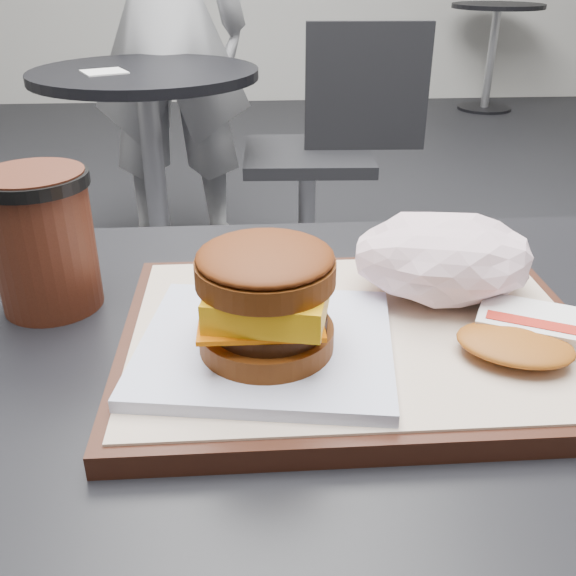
{
  "coord_description": "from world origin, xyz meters",
  "views": [
    {
      "loc": [
        -0.05,
        -0.43,
        1.06
      ],
      "look_at": [
        -0.02,
        0.01,
        0.83
      ],
      "focal_mm": 40.0,
      "sensor_mm": 36.0,
      "label": 1
    }
  ],
  "objects_px": {
    "serving_tray": "(355,338)",
    "hash_brown": "(527,334)",
    "neighbor_chair": "(328,140)",
    "breakfast_sandwich": "(267,310)",
    "coffee_cup": "(42,236)",
    "customer_table": "(306,528)",
    "neighbor_table": "(151,134)",
    "patron": "(165,24)",
    "crumpled_wrapper": "(444,257)"
  },
  "relations": [
    {
      "from": "serving_tray",
      "to": "hash_brown",
      "type": "xyz_separation_m",
      "value": [
        0.13,
        -0.04,
        0.02
      ]
    },
    {
      "from": "customer_table",
      "to": "serving_tray",
      "type": "relative_size",
      "value": 2.11
    },
    {
      "from": "serving_tray",
      "to": "neighbor_chair",
      "type": "relative_size",
      "value": 0.43
    },
    {
      "from": "serving_tray",
      "to": "crumpled_wrapper",
      "type": "relative_size",
      "value": 2.42
    },
    {
      "from": "coffee_cup",
      "to": "neighbor_table",
      "type": "bearing_deg",
      "value": 94.54
    },
    {
      "from": "crumpled_wrapper",
      "to": "hash_brown",
      "type": "bearing_deg",
      "value": -65.13
    },
    {
      "from": "serving_tray",
      "to": "neighbor_table",
      "type": "height_order",
      "value": "serving_tray"
    },
    {
      "from": "coffee_cup",
      "to": "neighbor_table",
      "type": "height_order",
      "value": "coffee_cup"
    },
    {
      "from": "breakfast_sandwich",
      "to": "crumpled_wrapper",
      "type": "height_order",
      "value": "breakfast_sandwich"
    },
    {
      "from": "coffee_cup",
      "to": "neighbor_table",
      "type": "xyz_separation_m",
      "value": [
        -0.12,
        1.54,
        -0.29
      ]
    },
    {
      "from": "hash_brown",
      "to": "neighbor_chair",
      "type": "height_order",
      "value": "neighbor_chair"
    },
    {
      "from": "coffee_cup",
      "to": "neighbor_chair",
      "type": "height_order",
      "value": "coffee_cup"
    },
    {
      "from": "neighbor_table",
      "to": "neighbor_chair",
      "type": "height_order",
      "value": "neighbor_chair"
    },
    {
      "from": "breakfast_sandwich",
      "to": "neighbor_table",
      "type": "bearing_deg",
      "value": 100.73
    },
    {
      "from": "neighbor_chair",
      "to": "breakfast_sandwich",
      "type": "bearing_deg",
      "value": -98.75
    },
    {
      "from": "customer_table",
      "to": "patron",
      "type": "relative_size",
      "value": 0.48
    },
    {
      "from": "crumpled_wrapper",
      "to": "neighbor_table",
      "type": "relative_size",
      "value": 0.21
    },
    {
      "from": "hash_brown",
      "to": "breakfast_sandwich",
      "type": "bearing_deg",
      "value": -179.83
    },
    {
      "from": "serving_tray",
      "to": "customer_table",
      "type": "bearing_deg",
      "value": -154.18
    },
    {
      "from": "patron",
      "to": "coffee_cup",
      "type": "bearing_deg",
      "value": 95.03
    },
    {
      "from": "serving_tray",
      "to": "neighbor_chair",
      "type": "distance_m",
      "value": 1.7
    },
    {
      "from": "breakfast_sandwich",
      "to": "patron",
      "type": "distance_m",
      "value": 2.15
    },
    {
      "from": "serving_tray",
      "to": "hash_brown",
      "type": "height_order",
      "value": "hash_brown"
    },
    {
      "from": "customer_table",
      "to": "neighbor_table",
      "type": "relative_size",
      "value": 1.07
    },
    {
      "from": "neighbor_table",
      "to": "neighbor_chair",
      "type": "xyz_separation_m",
      "value": [
        0.58,
        0.04,
        -0.04
      ]
    },
    {
      "from": "breakfast_sandwich",
      "to": "patron",
      "type": "relative_size",
      "value": 0.13
    },
    {
      "from": "crumpled_wrapper",
      "to": "coffee_cup",
      "type": "bearing_deg",
      "value": 173.89
    },
    {
      "from": "coffee_cup",
      "to": "patron",
      "type": "height_order",
      "value": "patron"
    },
    {
      "from": "neighbor_table",
      "to": "neighbor_chair",
      "type": "bearing_deg",
      "value": 3.59
    },
    {
      "from": "hash_brown",
      "to": "patron",
      "type": "relative_size",
      "value": 0.08
    },
    {
      "from": "breakfast_sandwich",
      "to": "hash_brown",
      "type": "height_order",
      "value": "breakfast_sandwich"
    },
    {
      "from": "hash_brown",
      "to": "customer_table",
      "type": "bearing_deg",
      "value": 174.29
    },
    {
      "from": "customer_table",
      "to": "neighbor_chair",
      "type": "height_order",
      "value": "neighbor_chair"
    },
    {
      "from": "serving_tray",
      "to": "neighbor_chair",
      "type": "height_order",
      "value": "neighbor_chair"
    },
    {
      "from": "breakfast_sandwich",
      "to": "neighbor_chair",
      "type": "xyz_separation_m",
      "value": [
        0.26,
        1.7,
        -0.32
      ]
    },
    {
      "from": "customer_table",
      "to": "breakfast_sandwich",
      "type": "bearing_deg",
      "value": -153.15
    },
    {
      "from": "coffee_cup",
      "to": "patron",
      "type": "relative_size",
      "value": 0.08
    },
    {
      "from": "breakfast_sandwich",
      "to": "patron",
      "type": "height_order",
      "value": "patron"
    },
    {
      "from": "neighbor_chair",
      "to": "patron",
      "type": "relative_size",
      "value": 0.53
    },
    {
      "from": "breakfast_sandwich",
      "to": "coffee_cup",
      "type": "xyz_separation_m",
      "value": [
        -0.19,
        0.13,
        0.01
      ]
    },
    {
      "from": "hash_brown",
      "to": "crumpled_wrapper",
      "type": "distance_m",
      "value": 0.1
    },
    {
      "from": "hash_brown",
      "to": "neighbor_table",
      "type": "height_order",
      "value": "hash_brown"
    },
    {
      "from": "coffee_cup",
      "to": "neighbor_chair",
      "type": "distance_m",
      "value": 1.67
    },
    {
      "from": "hash_brown",
      "to": "neighbor_chair",
      "type": "distance_m",
      "value": 1.73
    },
    {
      "from": "customer_table",
      "to": "serving_tray",
      "type": "xyz_separation_m",
      "value": [
        0.04,
        0.02,
        0.2
      ]
    },
    {
      "from": "breakfast_sandwich",
      "to": "patron",
      "type": "bearing_deg",
      "value": 97.87
    },
    {
      "from": "crumpled_wrapper",
      "to": "neighbor_chair",
      "type": "relative_size",
      "value": 0.18
    },
    {
      "from": "customer_table",
      "to": "neighbor_table",
      "type": "xyz_separation_m",
      "value": [
        -0.35,
        1.65,
        -0.03
      ]
    },
    {
      "from": "serving_tray",
      "to": "patron",
      "type": "bearing_deg",
      "value": 99.98
    },
    {
      "from": "serving_tray",
      "to": "hash_brown",
      "type": "relative_size",
      "value": 2.83
    }
  ]
}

